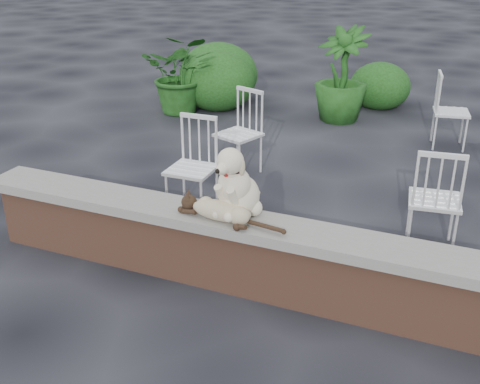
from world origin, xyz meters
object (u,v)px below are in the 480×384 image
at_px(cat, 222,209).
at_px(chair_e, 451,111).
at_px(dog, 240,179).
at_px(chair_c, 435,198).
at_px(potted_plant_a, 181,74).
at_px(chair_b, 238,133).
at_px(potted_plant_b, 342,74).
at_px(chair_a, 191,168).

xyz_separation_m(cat, chair_e, (1.28, 4.08, -0.20)).
xyz_separation_m(dog, cat, (-0.08, -0.15, -0.20)).
bearing_deg(chair_c, cat, 35.01).
distance_m(chair_c, chair_e, 2.81).
xyz_separation_m(dog, potted_plant_a, (-2.64, 3.97, -0.27)).
bearing_deg(chair_e, dog, 152.77).
bearing_deg(chair_b, potted_plant_b, 96.82).
height_order(cat, chair_a, chair_a).
height_order(chair_b, chair_e, same).
bearing_deg(chair_a, chair_b, 88.44).
bearing_deg(potted_plant_a, dog, -56.44).
bearing_deg(chair_c, chair_a, -2.73).
relative_size(cat, chair_c, 1.09).
distance_m(dog, cat, 0.26).
relative_size(cat, chair_e, 1.09).
bearing_deg(potted_plant_b, chair_e, -20.34).
bearing_deg(potted_plant_b, chair_a, -98.69).
bearing_deg(chair_b, potted_plant_a, 151.80).
bearing_deg(dog, potted_plant_a, 135.14).
distance_m(chair_c, potted_plant_b, 3.77).
xyz_separation_m(potted_plant_a, potted_plant_b, (2.28, 0.53, 0.08)).
height_order(dog, chair_c, dog).
bearing_deg(potted_plant_a, chair_e, -0.69).
distance_m(dog, chair_c, 1.77).
relative_size(dog, chair_e, 0.60).
bearing_deg(chair_a, potted_plant_a, 118.20).
xyz_separation_m(cat, chair_a, (-0.82, 1.09, -0.20)).
xyz_separation_m(dog, chair_a, (-0.90, 0.94, -0.39)).
relative_size(potted_plant_a, potted_plant_b, 0.88).
bearing_deg(dog, chair_c, 52.25).
height_order(dog, chair_b, dog).
height_order(potted_plant_a, potted_plant_b, potted_plant_b).
bearing_deg(chair_b, chair_c, -3.78).
bearing_deg(chair_e, chair_b, 121.32).
xyz_separation_m(chair_c, potted_plant_a, (-3.94, 2.85, 0.12)).
relative_size(dog, potted_plant_b, 0.42).
height_order(chair_a, chair_e, same).
xyz_separation_m(chair_a, potted_plant_a, (-1.74, 3.04, 0.12)).
bearing_deg(chair_b, cat, -50.29).
xyz_separation_m(chair_c, chair_a, (-2.20, -0.19, 0.00)).
distance_m(cat, chair_c, 1.89).
xyz_separation_m(chair_a, chair_e, (2.10, 2.99, 0.00)).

